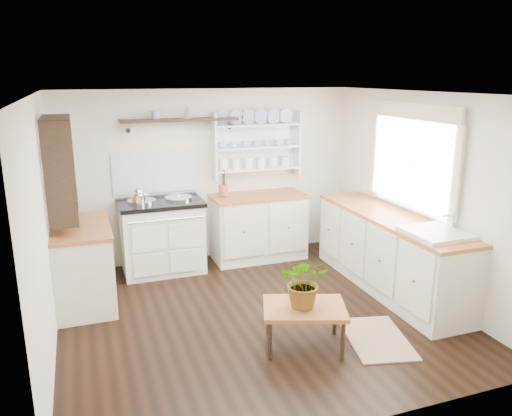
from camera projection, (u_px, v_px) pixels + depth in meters
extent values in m
cube|color=black|center=(256.00, 313.00, 5.34)|extent=(4.00, 3.80, 0.01)
cube|color=silver|center=(209.00, 175.00, 6.77)|extent=(4.00, 0.02, 2.30)
cube|color=silver|center=(421.00, 195.00, 5.69)|extent=(0.02, 3.80, 2.30)
cube|color=silver|center=(43.00, 230.00, 4.39)|extent=(0.02, 3.80, 2.30)
cube|color=white|center=(256.00, 93.00, 4.74)|extent=(4.00, 3.80, 0.01)
cube|color=white|center=(412.00, 162.00, 5.72)|extent=(0.04, 1.40, 1.00)
cube|color=white|center=(411.00, 162.00, 5.72)|extent=(0.02, 1.50, 1.10)
cube|color=beige|center=(414.00, 111.00, 5.56)|extent=(0.04, 1.55, 0.18)
cube|color=silver|center=(162.00, 238.00, 6.41)|extent=(1.01, 0.65, 0.89)
cube|color=black|center=(160.00, 203.00, 6.29)|extent=(1.05, 0.69, 0.05)
cylinder|color=silver|center=(142.00, 201.00, 6.21)|extent=(0.34, 0.34, 0.03)
cylinder|color=silver|center=(179.00, 198.00, 6.36)|extent=(0.34, 0.34, 0.03)
cylinder|color=silver|center=(166.00, 220.00, 5.99)|extent=(0.91, 0.02, 0.02)
cube|color=silver|center=(258.00, 227.00, 6.87)|extent=(1.25, 0.60, 0.88)
cube|color=brown|center=(258.00, 196.00, 6.76)|extent=(1.27, 0.63, 0.04)
cube|color=silver|center=(389.00, 253.00, 5.87)|extent=(0.60, 2.40, 0.88)
cube|color=brown|center=(392.00, 217.00, 5.75)|extent=(0.62, 2.43, 0.04)
cube|color=white|center=(434.00, 244.00, 5.09)|extent=(0.55, 0.60, 0.28)
cylinder|color=silver|center=(452.00, 223.00, 5.10)|extent=(0.02, 0.02, 0.22)
cube|color=silver|center=(84.00, 266.00, 5.49)|extent=(0.60, 1.10, 0.88)
cube|color=brown|center=(80.00, 227.00, 5.38)|extent=(0.62, 1.13, 0.04)
cube|color=white|center=(255.00, 144.00, 6.86)|extent=(1.20, 0.03, 0.90)
cube|color=white|center=(257.00, 145.00, 6.78)|extent=(1.20, 0.22, 0.02)
cylinder|color=navy|center=(257.00, 125.00, 6.72)|extent=(0.20, 0.02, 0.20)
cube|color=black|center=(180.00, 120.00, 6.32)|extent=(1.50, 0.24, 0.04)
cone|color=black|center=(127.00, 130.00, 6.20)|extent=(0.06, 0.20, 0.06)
cone|color=black|center=(227.00, 126.00, 6.62)|extent=(0.06, 0.20, 0.06)
cube|color=black|center=(60.00, 167.00, 5.16)|extent=(0.28, 0.80, 1.05)
cylinder|color=#9B5738|center=(223.00, 190.00, 6.65)|extent=(0.12, 0.12, 0.14)
cube|color=brown|center=(304.00, 308.00, 4.60)|extent=(0.89, 0.76, 0.04)
cylinder|color=black|center=(270.00, 340.00, 4.44)|extent=(0.04, 0.04, 0.37)
cylinder|color=black|center=(268.00, 317.00, 4.86)|extent=(0.04, 0.04, 0.37)
cylinder|color=black|center=(343.00, 340.00, 4.44)|extent=(0.04, 0.04, 0.37)
cylinder|color=black|center=(335.00, 317.00, 4.86)|extent=(0.04, 0.04, 0.37)
imported|color=#3F7233|center=(305.00, 282.00, 4.53)|extent=(0.57, 0.54, 0.49)
cube|color=#8A6C50|center=(377.00, 339.00, 4.81)|extent=(0.73, 0.95, 0.02)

